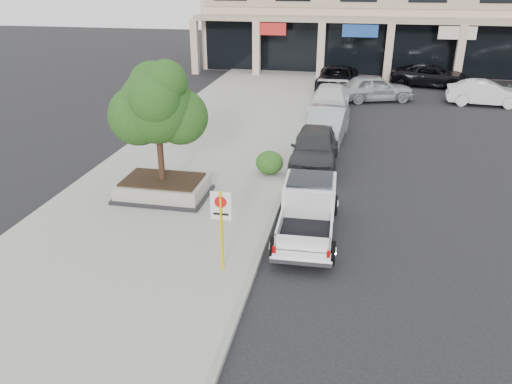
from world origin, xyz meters
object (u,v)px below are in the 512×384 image
planter_tree (162,106)px  lot_car_a (375,88)px  pickup_truck (307,212)px  curb_car_a (315,147)px  curb_car_c (329,101)px  lot_car_b (486,93)px  no_parking_sign (221,221)px  lot_car_d (431,76)px  planter (163,188)px  curb_car_b (327,125)px  curb_car_d (337,79)px

planter_tree → lot_car_a: 18.65m
pickup_truck → curb_car_a: size_ratio=1.03×
curb_car_c → lot_car_b: curb_car_c is taller
no_parking_sign → pickup_truck: size_ratio=0.47×
planter_tree → lot_car_a: size_ratio=0.83×
planter_tree → curb_car_a: 7.07m
lot_car_a → lot_car_d: size_ratio=0.88×
planter → lot_car_a: 18.66m
curb_car_b → lot_car_b: 12.87m
no_parking_sign → pickup_truck: 3.48m
planter → curb_car_b: bearing=57.1°
curb_car_b → curb_car_d: (-0.06, 11.54, 0.01)m
curb_car_b → lot_car_a: 9.25m
curb_car_d → curb_car_c: bearing=-90.1°
planter → planter_tree: planter_tree is taller
curb_car_d → lot_car_d: size_ratio=1.06×
curb_car_a → lot_car_d: (6.73, 17.78, -0.04)m
planter_tree → no_parking_sign: 5.74m
planter → lot_car_a: size_ratio=0.66×
curb_car_c → lot_car_d: (6.67, 9.14, -0.02)m
curb_car_d → lot_car_b: 9.46m
curb_car_a → curb_car_d: 15.04m
planter_tree → curb_car_d: planter_tree is taller
pickup_truck → curb_car_d: (-0.14, 21.18, 0.04)m
planter_tree → lot_car_d: size_ratio=0.73×
curb_car_c → lot_car_a: size_ratio=1.11×
no_parking_sign → curb_car_c: size_ratio=0.43×
curb_car_a → lot_car_b: bearing=52.5°
planter → curb_car_b: size_ratio=0.66×
planter_tree → curb_car_d: bearing=75.5°
curb_car_a → curb_car_b: bearing=84.8°
no_parking_sign → curb_car_d: size_ratio=0.39×
no_parking_sign → lot_car_b: no_parking_sign is taller
lot_car_a → curb_car_d: bearing=25.2°
planter_tree → planter: bearing=-131.0°
planter_tree → curb_car_b: bearing=57.3°
curb_car_c → lot_car_d: size_ratio=0.98×
planter_tree → curb_car_b: (5.10, 7.93, -2.62)m
lot_car_d → no_parking_sign: bearing=173.2°
planter_tree → lot_car_a: (7.53, 16.86, -2.59)m
no_parking_sign → pickup_truck: no_parking_sign is taller
no_parking_sign → curb_car_a: size_ratio=0.49×
pickup_truck → planter: bearing=161.9°
pickup_truck → curb_car_b: curb_car_b is taller
curb_car_a → curb_car_d: size_ratio=0.81×
pickup_truck → curb_car_c: curb_car_c is taller
no_parking_sign → lot_car_a: (4.34, 21.29, -0.81)m
planter → lot_car_b: 22.38m
curb_car_a → lot_car_d: size_ratio=0.86×
lot_car_a → curb_car_a: bearing=149.4°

